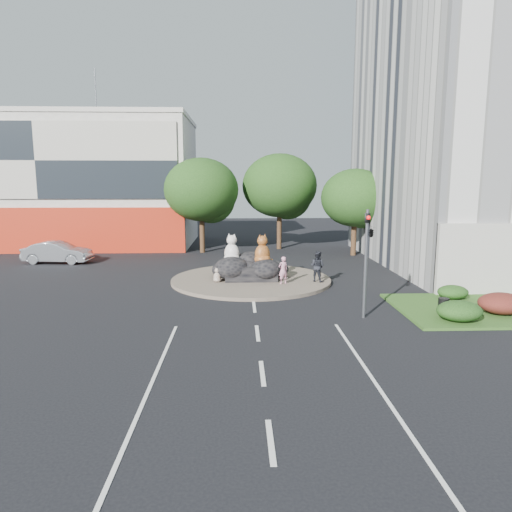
{
  "coord_description": "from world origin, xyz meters",
  "views": [
    {
      "loc": [
        -0.73,
        -18.15,
        6.24
      ],
      "look_at": [
        0.22,
        7.65,
        2.0
      ],
      "focal_mm": 32.0,
      "sensor_mm": 36.0,
      "label": 1
    }
  ],
  "objects_px": {
    "cat_tabby": "(262,249)",
    "litter_bin": "(443,306)",
    "pedestrian_pink": "(283,270)",
    "cat_white": "(232,248)",
    "parked_car": "(57,252)",
    "pedestrian_dark": "(317,266)",
    "kitten_white": "(283,274)",
    "kitten_calico": "(217,275)"
  },
  "relations": [
    {
      "from": "kitten_calico",
      "to": "parked_car",
      "type": "height_order",
      "value": "parked_car"
    },
    {
      "from": "cat_tabby",
      "to": "pedestrian_pink",
      "type": "xyz_separation_m",
      "value": [
        1.15,
        -1.6,
        -1.03
      ]
    },
    {
      "from": "kitten_calico",
      "to": "litter_bin",
      "type": "relative_size",
      "value": 1.22
    },
    {
      "from": "kitten_calico",
      "to": "litter_bin",
      "type": "bearing_deg",
      "value": -0.76
    },
    {
      "from": "cat_tabby",
      "to": "pedestrian_dark",
      "type": "xyz_separation_m",
      "value": [
        3.29,
        -1.03,
        -0.91
      ]
    },
    {
      "from": "cat_white",
      "to": "pedestrian_pink",
      "type": "bearing_deg",
      "value": -7.98
    },
    {
      "from": "cat_tabby",
      "to": "pedestrian_dark",
      "type": "bearing_deg",
      "value": -49.93
    },
    {
      "from": "pedestrian_pink",
      "to": "parked_car",
      "type": "distance_m",
      "value": 18.76
    },
    {
      "from": "cat_tabby",
      "to": "pedestrian_dark",
      "type": "relative_size",
      "value": 1.01
    },
    {
      "from": "kitten_white",
      "to": "litter_bin",
      "type": "xyz_separation_m",
      "value": [
        6.8,
        -7.36,
        -0.08
      ]
    },
    {
      "from": "cat_tabby",
      "to": "parked_car",
      "type": "xyz_separation_m",
      "value": [
        -15.45,
        7.13,
        -1.21
      ]
    },
    {
      "from": "parked_car",
      "to": "pedestrian_dark",
      "type": "bearing_deg",
      "value": -108.66
    },
    {
      "from": "cat_tabby",
      "to": "kitten_white",
      "type": "distance_m",
      "value": 2.01
    },
    {
      "from": "parked_car",
      "to": "cat_tabby",
      "type": "bearing_deg",
      "value": -109.91
    },
    {
      "from": "litter_bin",
      "to": "cat_white",
      "type": "bearing_deg",
      "value": 140.5
    },
    {
      "from": "pedestrian_pink",
      "to": "litter_bin",
      "type": "relative_size",
      "value": 2.25
    },
    {
      "from": "cat_tabby",
      "to": "kitten_white",
      "type": "height_order",
      "value": "cat_tabby"
    },
    {
      "from": "pedestrian_pink",
      "to": "pedestrian_dark",
      "type": "xyz_separation_m",
      "value": [
        2.14,
        0.57,
        0.11
      ]
    },
    {
      "from": "cat_white",
      "to": "parked_car",
      "type": "relative_size",
      "value": 0.37
    },
    {
      "from": "kitten_calico",
      "to": "cat_tabby",
      "type": "bearing_deg",
      "value": 49.47
    },
    {
      "from": "cat_white",
      "to": "pedestrian_pink",
      "type": "distance_m",
      "value": 3.85
    },
    {
      "from": "parked_car",
      "to": "kitten_white",
      "type": "bearing_deg",
      "value": -109.37
    },
    {
      "from": "pedestrian_pink",
      "to": "kitten_white",
      "type": "bearing_deg",
      "value": -120.81
    },
    {
      "from": "kitten_calico",
      "to": "pedestrian_dark",
      "type": "height_order",
      "value": "pedestrian_dark"
    },
    {
      "from": "pedestrian_pink",
      "to": "parked_car",
      "type": "bearing_deg",
      "value": -51.5
    },
    {
      "from": "kitten_white",
      "to": "kitten_calico",
      "type": "bearing_deg",
      "value": 136.43
    },
    {
      "from": "cat_tabby",
      "to": "pedestrian_dark",
      "type": "distance_m",
      "value": 3.57
    },
    {
      "from": "pedestrian_dark",
      "to": "litter_bin",
      "type": "height_order",
      "value": "pedestrian_dark"
    },
    {
      "from": "cat_tabby",
      "to": "litter_bin",
      "type": "distance_m",
      "value": 11.33
    },
    {
      "from": "pedestrian_pink",
      "to": "litter_bin",
      "type": "xyz_separation_m",
      "value": [
        6.95,
        -6.16,
        -0.54
      ]
    },
    {
      "from": "cat_tabby",
      "to": "pedestrian_pink",
      "type": "bearing_deg",
      "value": -86.85
    },
    {
      "from": "pedestrian_dark",
      "to": "pedestrian_pink",
      "type": "bearing_deg",
      "value": 50.8
    },
    {
      "from": "cat_tabby",
      "to": "litter_bin",
      "type": "relative_size",
      "value": 2.6
    },
    {
      "from": "kitten_calico",
      "to": "parked_car",
      "type": "bearing_deg",
      "value": 179.01
    },
    {
      "from": "cat_white",
      "to": "cat_tabby",
      "type": "height_order",
      "value": "cat_tabby"
    },
    {
      "from": "kitten_calico",
      "to": "kitten_white",
      "type": "relative_size",
      "value": 1.21
    },
    {
      "from": "parked_car",
      "to": "litter_bin",
      "type": "height_order",
      "value": "parked_car"
    },
    {
      "from": "cat_white",
      "to": "pedestrian_pink",
      "type": "height_order",
      "value": "cat_white"
    },
    {
      "from": "pedestrian_pink",
      "to": "cat_white",
      "type": "bearing_deg",
      "value": -58.07
    },
    {
      "from": "cat_tabby",
      "to": "kitten_white",
      "type": "xyz_separation_m",
      "value": [
        1.3,
        -0.41,
        -1.48
      ]
    },
    {
      "from": "pedestrian_dark",
      "to": "litter_bin",
      "type": "xyz_separation_m",
      "value": [
        4.81,
        -6.74,
        -0.65
      ]
    },
    {
      "from": "kitten_calico",
      "to": "pedestrian_dark",
      "type": "distance_m",
      "value": 6.11
    }
  ]
}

